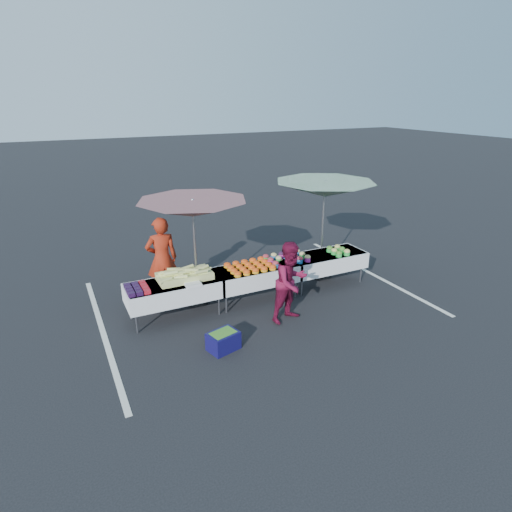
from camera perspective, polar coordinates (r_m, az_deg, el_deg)
name	(u,v)px	position (r m, az deg, el deg)	size (l,w,h in m)	color
ground	(256,299)	(9.38, 0.00, -5.72)	(80.00, 80.00, 0.00)	black
stripe_left	(103,333)	(8.62, -19.71, -9.58)	(0.10, 5.00, 0.00)	silver
stripe_right	(371,273)	(11.05, 15.05, -2.24)	(0.10, 5.00, 0.00)	silver
table_left	(174,290)	(8.56, -10.90, -4.50)	(1.86, 0.81, 0.75)	white
table_center	(256,274)	(9.13, 0.00, -2.45)	(1.86, 0.81, 0.75)	white
table_right	(326,261)	(10.01, 9.28, -0.62)	(1.86, 0.81, 0.75)	white
berry_punnets	(137,289)	(8.29, -15.60, -4.21)	(0.40, 0.54, 0.08)	black
corn_pile	(185,275)	(8.56, -9.49, -2.53)	(1.16, 0.57, 0.26)	#BFC465
plastic_bags	(193,284)	(8.29, -8.42, -3.74)	(0.30, 0.25, 0.05)	white
carrot_bowls	(250,266)	(8.98, -0.83, -1.36)	(0.95, 0.69, 0.11)	orange
potato_cups	(287,258)	(9.37, 4.11, -0.25)	(0.94, 0.58, 0.16)	#2467AB
bean_baskets	(338,251)	(10.00, 10.90, 0.72)	(0.36, 0.50, 0.15)	green
vendor	(162,259)	(9.28, -12.42, -0.38)	(0.67, 0.44, 1.83)	#A12612
customer	(291,282)	(8.25, 4.71, -3.47)	(0.78, 0.61, 1.61)	maroon
umbrella_left	(193,209)	(8.59, -8.42, 6.19)	(2.27, 2.27, 2.27)	black
umbrella_right	(325,190)	(9.96, 9.16, 8.69)	(2.54, 2.54, 2.37)	black
storage_bin	(223,341)	(7.59, -4.39, -11.17)	(0.59, 0.49, 0.34)	#100E47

